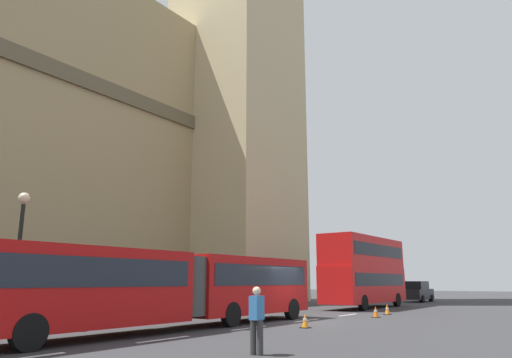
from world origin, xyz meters
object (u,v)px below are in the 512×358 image
articulated_bus (178,283)px  double_decker_bus (364,269)px  traffic_cone_west (305,321)px  pedestrian_near_cones (257,318)px  traffic_cone_middle (376,312)px  sedan_lead (417,292)px  traffic_cone_east (387,309)px  street_lamp (19,249)px

articulated_bus → double_decker_bus: (18.53, 0.00, 0.96)m
double_decker_bus → traffic_cone_west: bearing=-166.0°
articulated_bus → pedestrian_near_cones: (-3.45, -6.32, -0.83)m
traffic_cone_west → traffic_cone_middle: size_ratio=1.00×
sedan_lead → traffic_cone_east: bearing=-167.9°
traffic_cone_east → pedestrian_near_cones: 16.60m
articulated_bus → street_lamp: 6.28m
pedestrian_near_cones → traffic_cone_west: bearing=20.4°
street_lamp → pedestrian_near_cones: (0.73, -10.83, -2.14)m
traffic_cone_east → traffic_cone_west: bearing=-179.1°
articulated_bus → street_lamp: (-4.18, 4.51, 1.31)m
traffic_cone_west → pedestrian_near_cones: size_ratio=0.34×
street_lamp → traffic_cone_middle: bearing=-30.2°
traffic_cone_west → double_decker_bus: bearing=14.0°
double_decker_bus → traffic_cone_middle: 9.37m
double_decker_bus → traffic_cone_east: 7.11m
articulated_bus → traffic_cone_east: size_ratio=27.97×
articulated_bus → traffic_cone_west: 5.30m
double_decker_bus → traffic_cone_east: double_decker_bus is taller
traffic_cone_west → traffic_cone_middle: bearing=-1.5°
sedan_lead → traffic_cone_west: (-27.43, -3.98, -0.63)m
double_decker_bus → traffic_cone_middle: bearing=-154.1°
articulated_bus → traffic_cone_east: bearing=-15.7°
traffic_cone_east → street_lamp: (-17.10, 8.14, 2.77)m
traffic_cone_middle → double_decker_bus: bearing=25.9°
street_lamp → pedestrian_near_cones: bearing=-86.2°
sedan_lead → street_lamp: 35.36m
double_decker_bus → traffic_cone_west: 15.75m
double_decker_bus → street_lamp: bearing=168.8°
sedan_lead → traffic_cone_east: size_ratio=7.59×
sedan_lead → traffic_cone_middle: bearing=-168.5°
traffic_cone_middle → pedestrian_near_cones: 14.05m
pedestrian_near_cones → traffic_cone_east: bearing=9.4°
double_decker_bus → traffic_cone_east: size_ratio=16.74×
articulated_bus → pedestrian_near_cones: 7.25m
traffic_cone_west → pedestrian_near_cones: bearing=-159.6°
traffic_cone_west → sedan_lead: bearing=8.3°
traffic_cone_middle → pedestrian_near_cones: pedestrian_near_cones is taller
double_decker_bus → street_lamp: street_lamp is taller
street_lamp → pedestrian_near_cones: size_ratio=3.12×
articulated_bus → traffic_cone_east: articulated_bus is taller
traffic_cone_middle → street_lamp: 17.07m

